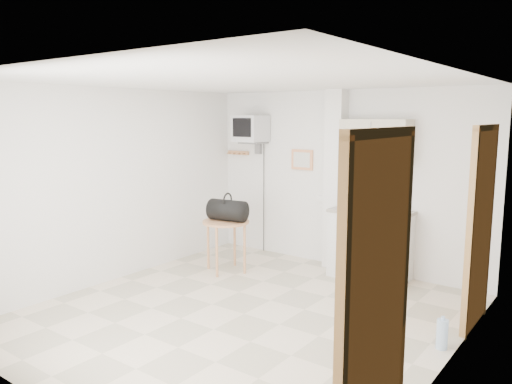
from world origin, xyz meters
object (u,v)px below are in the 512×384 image
Objects in this scene: crt_television at (251,129)px; round_table at (226,228)px; water_bottle at (442,334)px; duffel_bag at (228,210)px.

crt_television is 1.66m from round_table.
water_bottle is at bearing -24.58° from crt_television.
water_bottle is at bearing -10.83° from round_table.
round_table reaches higher than water_bottle.
round_table is 3.21m from water_bottle.
crt_television is 1.47m from duffel_bag.
duffel_bag is 1.78× the size of water_bottle.
crt_television is 3.81× the size of duffel_bag.
round_table is 0.24m from duffel_bag.
crt_television is at bearing 100.19° from duffel_bag.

